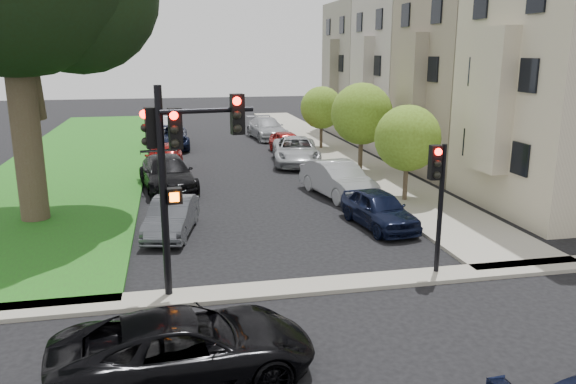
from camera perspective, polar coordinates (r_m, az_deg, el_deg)
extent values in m
plane|color=black|center=(13.88, 4.35, -13.02)|extent=(140.00, 140.00, 0.00)
cube|color=#25501B|center=(36.80, -20.24, 3.39)|extent=(8.00, 44.00, 0.12)
cube|color=#9C9585|center=(37.82, 4.11, 4.49)|extent=(3.50, 44.00, 0.12)
cube|color=#9C9585|center=(15.60, 2.30, -9.57)|extent=(60.00, 1.00, 0.12)
cube|color=tan|center=(23.36, 19.87, 8.78)|extent=(0.70, 2.20, 5.50)
cube|color=black|center=(23.47, 20.71, 11.19)|extent=(0.08, 3.60, 6.00)
cube|color=#9F998A|center=(31.73, 18.87, 10.94)|extent=(7.00, 7.40, 10.00)
cube|color=#9F998A|center=(30.00, 12.34, 10.27)|extent=(0.70, 2.20, 5.50)
cube|color=black|center=(30.08, 12.98, 12.15)|extent=(0.08, 3.60, 6.00)
cube|color=#BDB3AA|center=(38.39, 13.13, 11.73)|extent=(7.00, 7.40, 10.00)
cube|color=#BDB3AA|center=(36.97, 7.55, 11.12)|extent=(0.70, 2.20, 5.50)
cube|color=black|center=(37.03, 8.05, 12.66)|extent=(0.08, 3.60, 6.00)
cube|color=#777156|center=(45.31, 9.09, 12.21)|extent=(7.00, 7.40, 10.00)
cube|color=#777156|center=(44.11, 4.29, 11.65)|extent=(0.70, 2.20, 5.50)
cube|color=black|center=(44.16, 4.69, 12.95)|extent=(0.08, 3.60, 6.00)
cylinder|color=#4A3521|center=(22.87, -25.13, 6.34)|extent=(1.03, 1.03, 7.53)
cylinder|color=#4A3521|center=(24.53, 11.84, 1.24)|extent=(0.20, 0.20, 1.99)
sphere|color=#51701A|center=(24.21, 12.06, 5.38)|extent=(2.79, 2.79, 2.79)
cylinder|color=#4A3521|center=(29.88, 7.37, 3.97)|extent=(0.23, 0.23, 2.28)
sphere|color=#51701A|center=(29.59, 7.50, 7.89)|extent=(3.20, 3.20, 3.20)
cylinder|color=#4A3521|center=(37.39, 3.38, 5.84)|extent=(0.20, 0.20, 1.98)
sphere|color=#51701A|center=(37.18, 3.42, 8.55)|extent=(2.77, 2.77, 2.77)
cylinder|color=black|center=(14.49, -12.53, -0.43)|extent=(0.22, 0.22, 5.54)
cylinder|color=black|center=(14.15, -8.20, 8.19)|extent=(2.34, 0.48, 0.13)
cube|color=black|center=(14.17, -11.38, 6.33)|extent=(0.36, 0.32, 1.01)
cube|color=black|center=(14.23, -5.16, 7.87)|extent=(0.36, 0.32, 1.01)
cube|color=black|center=(14.44, -13.73, 6.35)|extent=(0.32, 0.36, 1.01)
sphere|color=#FF0C05|center=(13.97, -11.44, 7.63)|extent=(0.21, 0.21, 0.21)
sphere|color=black|center=(14.06, -11.30, 4.87)|extent=(0.21, 0.21, 0.21)
cube|color=black|center=(14.49, -11.48, -0.38)|extent=(0.41, 0.32, 0.40)
cube|color=#FF5905|center=(14.35, -11.47, -0.52)|extent=(0.23, 0.03, 0.23)
cylinder|color=black|center=(16.45, 15.19, -1.91)|extent=(0.15, 0.15, 3.85)
cube|color=black|center=(16.02, 14.71, 2.92)|extent=(0.31, 0.27, 0.96)
sphere|color=#FF0C05|center=(15.83, 15.02, 3.96)|extent=(0.20, 0.20, 0.20)
imported|color=black|center=(11.51, -10.39, -15.32)|extent=(5.34, 2.94, 1.42)
imported|color=black|center=(20.92, 9.22, -1.72)|extent=(2.12, 4.21, 1.38)
imported|color=#999BA0|center=(25.12, 5.09, 1.28)|extent=(2.58, 4.99, 1.57)
imported|color=#999BA0|center=(32.45, 0.81, 4.21)|extent=(3.36, 5.86, 1.54)
imported|color=maroon|center=(35.78, -0.09, 5.03)|extent=(1.93, 4.24, 1.41)
imported|color=#999BA0|center=(42.06, -2.15, 6.47)|extent=(2.70, 5.55, 1.56)
imported|color=#3F4247|center=(20.25, -11.74, -2.49)|extent=(2.14, 4.12, 1.29)
imported|color=black|center=(26.78, -12.16, 1.82)|extent=(3.00, 5.68, 1.57)
imported|color=maroon|center=(30.96, -12.51, 3.43)|extent=(2.23, 4.75, 1.57)
imported|color=black|center=(38.52, -11.99, 5.46)|extent=(2.65, 5.56, 1.53)
imported|color=silver|center=(44.77, -12.37, 6.56)|extent=(1.56, 4.44, 1.46)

